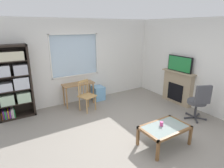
{
  "coord_description": "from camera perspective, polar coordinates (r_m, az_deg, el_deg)",
  "views": [
    {
      "loc": [
        -2.29,
        -3.02,
        2.39
      ],
      "look_at": [
        0.16,
        0.92,
        0.95
      ],
      "focal_mm": 29.84,
      "sensor_mm": 36.0,
      "label": 1
    }
  ],
  "objects": [
    {
      "name": "ground",
      "position": [
        4.48,
        4.61,
        -15.18
      ],
      "size": [
        6.15,
        6.13,
        0.02
      ],
      "primitive_type": "cube",
      "color": "gray"
    },
    {
      "name": "wall_back_with_window",
      "position": [
        6.14,
        -9.28,
        6.7
      ],
      "size": [
        5.15,
        0.15,
        2.63
      ],
      "color": "silver",
      "rests_on": "ground"
    },
    {
      "name": "wall_right",
      "position": [
        5.87,
        26.22,
        4.93
      ],
      "size": [
        0.12,
        5.33,
        2.63
      ],
      "primitive_type": "cube",
      "color": "silver",
      "rests_on": "ground"
    },
    {
      "name": "bookshelf",
      "position": [
        5.52,
        -28.17,
        0.72
      ],
      "size": [
        0.9,
        0.38,
        1.96
      ],
      "color": "black",
      "rests_on": "ground"
    },
    {
      "name": "desk_under_window",
      "position": [
        5.89,
        -10.24,
        -0.95
      ],
      "size": [
        0.98,
        0.38,
        0.7
      ],
      "color": "#A37547",
      "rests_on": "ground"
    },
    {
      "name": "wooden_chair",
      "position": [
        5.49,
        -7.86,
        -3.44
      ],
      "size": [
        0.52,
        0.51,
        0.9
      ],
      "color": "tan",
      "rests_on": "ground"
    },
    {
      "name": "plastic_drawer_unit",
      "position": [
        6.33,
        -4.25,
        -2.77
      ],
      "size": [
        0.35,
        0.4,
        0.45
      ],
      "primitive_type": "cube",
      "color": "#72ADDB",
      "rests_on": "ground"
    },
    {
      "name": "fireplace",
      "position": [
        6.31,
        19.4,
        -0.92
      ],
      "size": [
        0.26,
        1.12,
        1.04
      ],
      "color": "tan",
      "rests_on": "ground"
    },
    {
      "name": "tv",
      "position": [
        6.11,
        20.0,
        5.83
      ],
      "size": [
        0.06,
        0.86,
        0.48
      ],
      "color": "black",
      "rests_on": "fireplace"
    },
    {
      "name": "office_chair",
      "position": [
        5.33,
        25.11,
        -4.58
      ],
      "size": [
        0.58,
        0.62,
        1.0
      ],
      "color": "#4C4C51",
      "rests_on": "ground"
    },
    {
      "name": "coffee_table",
      "position": [
        4.08,
        15.86,
        -13.18
      ],
      "size": [
        0.99,
        0.62,
        0.43
      ],
      "color": "#8C9E99",
      "rests_on": "ground"
    },
    {
      "name": "sippy_cup",
      "position": [
        4.04,
        14.92,
        -11.72
      ],
      "size": [
        0.07,
        0.07,
        0.09
      ],
      "primitive_type": "cylinder",
      "color": "#DB3D84",
      "rests_on": "coffee_table"
    }
  ]
}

